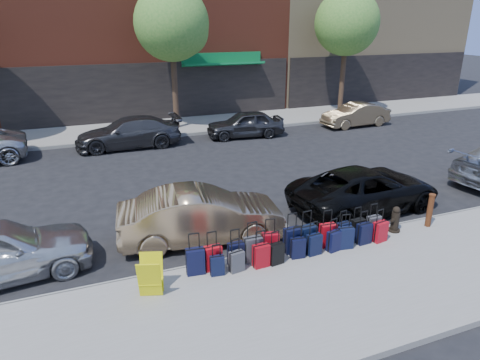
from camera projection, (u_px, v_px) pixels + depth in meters
name	position (u px, v px, depth m)	size (l,w,h in m)	color
ground	(227.00, 191.00, 15.09)	(120.00, 120.00, 0.00)	black
sidewalk_near	(326.00, 292.00, 9.40)	(60.00, 4.00, 0.15)	gray
sidewalk_far	(166.00, 127.00, 23.78)	(60.00, 4.00, 0.15)	gray
curb_near	(284.00, 249.00, 11.16)	(60.00, 0.08, 0.15)	gray
curb_far	(174.00, 136.00, 22.02)	(60.00, 0.08, 0.15)	gray
tree_center	(174.00, 25.00, 21.69)	(3.80, 3.80, 7.27)	black
tree_right	(349.00, 25.00, 25.27)	(3.80, 3.80, 7.27)	black
suitcase_front_0	(195.00, 261.00, 9.85)	(0.44, 0.27, 1.01)	black
suitcase_front_1	(213.00, 258.00, 10.03)	(0.41, 0.23, 0.96)	#B50B14
suitcase_front_2	(236.00, 254.00, 10.23)	(0.38, 0.21, 0.92)	black
suitcase_front_3	(253.00, 249.00, 10.35)	(0.43, 0.24, 1.03)	#36363B
suitcase_front_4	(270.00, 244.00, 10.60)	(0.44, 0.30, 0.99)	maroon
suitcase_front_5	(293.00, 240.00, 10.77)	(0.44, 0.25, 1.05)	black
suitcase_front_6	(307.00, 238.00, 10.88)	(0.46, 0.27, 1.06)	black
suitcase_front_7	(328.00, 235.00, 11.06)	(0.43, 0.25, 0.99)	#A30A15
suitcase_front_8	(343.00, 232.00, 11.30)	(0.38, 0.24, 0.87)	black
suitcase_front_9	(358.00, 229.00, 11.47)	(0.38, 0.22, 0.89)	black
suitcase_front_10	(373.00, 226.00, 11.60)	(0.39, 0.23, 0.92)	#3A3A3F
suitcase_back_1	(217.00, 265.00, 9.83)	(0.34, 0.22, 0.76)	black
suitcase_back_2	(237.00, 261.00, 9.97)	(0.37, 0.25, 0.82)	#3A3A3F
suitcase_back_3	(261.00, 256.00, 10.15)	(0.40, 0.25, 0.92)	maroon
suitcase_back_4	(276.00, 254.00, 10.27)	(0.38, 0.25, 0.85)	black
suitcase_back_5	(298.00, 248.00, 10.54)	(0.37, 0.25, 0.84)	black
suitcase_back_6	(314.00, 244.00, 10.68)	(0.38, 0.24, 0.88)	black
suitcase_back_7	(334.00, 241.00, 10.85)	(0.40, 0.28, 0.87)	black
suitcase_back_8	(345.00, 238.00, 10.97)	(0.42, 0.28, 0.93)	black
suitcase_back_9	(364.00, 234.00, 11.20)	(0.39, 0.24, 0.90)	black
suitcase_back_10	(380.00, 232.00, 11.31)	(0.41, 0.28, 0.90)	#A60A17
fire_hydrant	(395.00, 220.00, 11.83)	(0.38, 0.33, 0.74)	black
bollard	(430.00, 210.00, 12.07)	(0.18, 0.18, 0.98)	#38190C
display_rack	(151.00, 276.00, 9.07)	(0.63, 0.67, 0.88)	#D9D50C
car_near_1	(202.00, 216.00, 11.51)	(1.56, 4.46, 1.47)	tan
car_near_2	(365.00, 189.00, 13.44)	(2.28, 4.94, 1.37)	black
car_far_1	(129.00, 133.00, 20.10)	(1.98, 4.86, 1.41)	#37373A
car_far_2	(245.00, 124.00, 21.91)	(1.58, 3.94, 1.34)	#313133
car_far_3	(356.00, 115.00, 24.13)	(1.37, 3.93, 1.29)	#907A58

